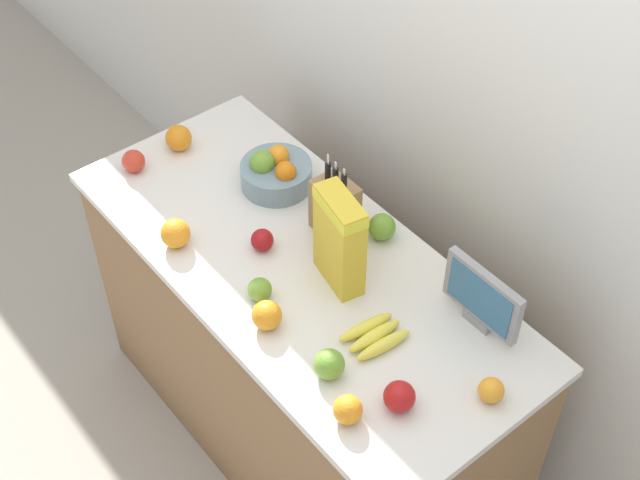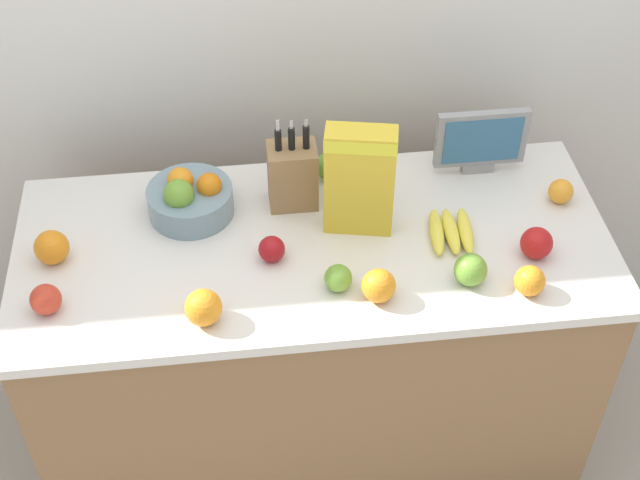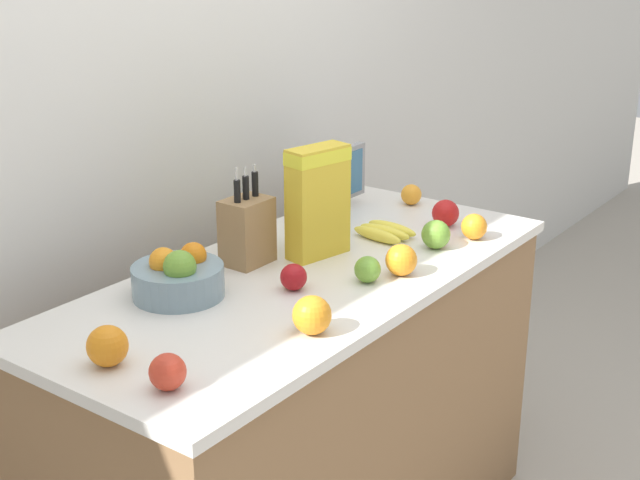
{
  "view_description": "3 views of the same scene",
  "coord_description": "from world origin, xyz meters",
  "px_view_note": "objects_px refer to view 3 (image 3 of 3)",
  "views": [
    {
      "loc": [
        1.43,
        -1.08,
        2.83
      ],
      "look_at": [
        0.03,
        0.05,
        1.0
      ],
      "focal_mm": 50.0,
      "sensor_mm": 36.0,
      "label": 1
    },
    {
      "loc": [
        -0.18,
        -1.67,
        2.51
      ],
      "look_at": [
        0.01,
        -0.04,
        0.96
      ],
      "focal_mm": 50.0,
      "sensor_mm": 36.0,
      "label": 2
    },
    {
      "loc": [
        -1.74,
        -1.34,
        1.79
      ],
      "look_at": [
        0.02,
        -0.04,
        1.01
      ],
      "focal_mm": 50.0,
      "sensor_mm": 36.0,
      "label": 3
    }
  ],
  "objects_px": {
    "orange_front_center": "(411,195)",
    "orange_by_cereal": "(312,315)",
    "apple_by_knife_block": "(249,231)",
    "apple_rear": "(168,372)",
    "knife_block": "(247,230)",
    "orange_front_right": "(107,346)",
    "small_monitor": "(340,178)",
    "orange_mid_right": "(401,260)",
    "apple_leftmost": "(367,269)",
    "orange_back_center": "(474,227)",
    "banana_bunch": "(385,232)",
    "apple_near_bananas": "(446,213)",
    "apple_middle": "(294,277)",
    "cereal_box": "(318,197)",
    "apple_front": "(436,234)",
    "fruit_bowl": "(178,277)"
  },
  "relations": [
    {
      "from": "apple_middle",
      "to": "apple_leftmost",
      "type": "bearing_deg",
      "value": -38.34
    },
    {
      "from": "apple_front",
      "to": "orange_front_center",
      "type": "distance_m",
      "value": 0.42
    },
    {
      "from": "orange_front_right",
      "to": "orange_front_center",
      "type": "xyz_separation_m",
      "value": [
        1.35,
        0.07,
        -0.01
      ]
    },
    {
      "from": "apple_near_bananas",
      "to": "apple_leftmost",
      "type": "height_order",
      "value": "apple_near_bananas"
    },
    {
      "from": "apple_front",
      "to": "apple_rear",
      "type": "relative_size",
      "value": 1.1
    },
    {
      "from": "banana_bunch",
      "to": "apple_middle",
      "type": "distance_m",
      "value": 0.47
    },
    {
      "from": "apple_by_knife_block",
      "to": "apple_rear",
      "type": "xyz_separation_m",
      "value": [
        -0.74,
        -0.42,
        -0.0
      ]
    },
    {
      "from": "small_monitor",
      "to": "orange_front_center",
      "type": "xyz_separation_m",
      "value": [
        0.19,
        -0.15,
        -0.08
      ]
    },
    {
      "from": "knife_block",
      "to": "orange_by_cereal",
      "type": "relative_size",
      "value": 3.05
    },
    {
      "from": "knife_block",
      "to": "orange_back_center",
      "type": "xyz_separation_m",
      "value": [
        0.54,
        -0.41,
        -0.06
      ]
    },
    {
      "from": "small_monitor",
      "to": "orange_front_right",
      "type": "height_order",
      "value": "small_monitor"
    },
    {
      "from": "apple_front",
      "to": "apple_rear",
      "type": "distance_m",
      "value": 1.03
    },
    {
      "from": "apple_leftmost",
      "to": "orange_by_cereal",
      "type": "height_order",
      "value": "orange_by_cereal"
    },
    {
      "from": "apple_leftmost",
      "to": "orange_front_right",
      "type": "bearing_deg",
      "value": 165.44
    },
    {
      "from": "apple_rear",
      "to": "orange_front_right",
      "type": "distance_m",
      "value": 0.17
    },
    {
      "from": "small_monitor",
      "to": "orange_front_center",
      "type": "distance_m",
      "value": 0.26
    },
    {
      "from": "cereal_box",
      "to": "apple_leftmost",
      "type": "relative_size",
      "value": 4.46
    },
    {
      "from": "apple_front",
      "to": "orange_front_center",
      "type": "bearing_deg",
      "value": 40.46
    },
    {
      "from": "cereal_box",
      "to": "apple_leftmost",
      "type": "xyz_separation_m",
      "value": [
        -0.08,
        -0.22,
        -0.13
      ]
    },
    {
      "from": "apple_front",
      "to": "orange_mid_right",
      "type": "relative_size",
      "value": 0.98
    },
    {
      "from": "orange_by_cereal",
      "to": "knife_block",
      "type": "bearing_deg",
      "value": 58.38
    },
    {
      "from": "apple_rear",
      "to": "orange_back_center",
      "type": "relative_size",
      "value": 0.99
    },
    {
      "from": "cereal_box",
      "to": "apple_leftmost",
      "type": "bearing_deg",
      "value": -98.97
    },
    {
      "from": "apple_middle",
      "to": "orange_mid_right",
      "type": "bearing_deg",
      "value": -33.97
    },
    {
      "from": "apple_by_knife_block",
      "to": "orange_front_right",
      "type": "bearing_deg",
      "value": -161.57
    },
    {
      "from": "banana_bunch",
      "to": "apple_front",
      "type": "relative_size",
      "value": 2.17
    },
    {
      "from": "banana_bunch",
      "to": "orange_mid_right",
      "type": "bearing_deg",
      "value": -139.18
    },
    {
      "from": "apple_front",
      "to": "orange_mid_right",
      "type": "bearing_deg",
      "value": -173.09
    },
    {
      "from": "knife_block",
      "to": "apple_middle",
      "type": "bearing_deg",
      "value": -109.06
    },
    {
      "from": "knife_block",
      "to": "apple_leftmost",
      "type": "bearing_deg",
      "value": -76.95
    },
    {
      "from": "small_monitor",
      "to": "orange_mid_right",
      "type": "height_order",
      "value": "small_monitor"
    },
    {
      "from": "orange_mid_right",
      "to": "orange_by_cereal",
      "type": "relative_size",
      "value": 0.94
    },
    {
      "from": "cereal_box",
      "to": "orange_front_right",
      "type": "relative_size",
      "value": 3.51
    },
    {
      "from": "small_monitor",
      "to": "orange_by_cereal",
      "type": "height_order",
      "value": "small_monitor"
    },
    {
      "from": "fruit_bowl",
      "to": "apple_near_bananas",
      "type": "distance_m",
      "value": 0.91
    },
    {
      "from": "orange_front_right",
      "to": "banana_bunch",
      "type": "bearing_deg",
      "value": -1.85
    },
    {
      "from": "apple_near_bananas",
      "to": "orange_mid_right",
      "type": "xyz_separation_m",
      "value": [
        -0.42,
        -0.1,
        0.0
      ]
    },
    {
      "from": "orange_front_right",
      "to": "small_monitor",
      "type": "bearing_deg",
      "value": 11.03
    },
    {
      "from": "apple_rear",
      "to": "apple_middle",
      "type": "bearing_deg",
      "value": 11.61
    },
    {
      "from": "orange_front_center",
      "to": "orange_by_cereal",
      "type": "relative_size",
      "value": 0.76
    },
    {
      "from": "small_monitor",
      "to": "orange_back_center",
      "type": "relative_size",
      "value": 3.36
    },
    {
      "from": "fruit_bowl",
      "to": "apple_leftmost",
      "type": "bearing_deg",
      "value": -42.39
    },
    {
      "from": "fruit_bowl",
      "to": "banana_bunch",
      "type": "height_order",
      "value": "fruit_bowl"
    },
    {
      "from": "banana_bunch",
      "to": "apple_near_bananas",
      "type": "relative_size",
      "value": 2.17
    },
    {
      "from": "apple_near_bananas",
      "to": "apple_front",
      "type": "xyz_separation_m",
      "value": [
        -0.19,
        -0.07,
        -0.0
      ]
    },
    {
      "from": "orange_mid_right",
      "to": "fruit_bowl",
      "type": "bearing_deg",
      "value": 140.54
    },
    {
      "from": "small_monitor",
      "to": "apple_near_bananas",
      "type": "bearing_deg",
      "value": -79.91
    },
    {
      "from": "apple_leftmost",
      "to": "orange_mid_right",
      "type": "height_order",
      "value": "orange_mid_right"
    },
    {
      "from": "apple_rear",
      "to": "orange_back_center",
      "type": "xyz_separation_m",
      "value": [
        1.16,
        -0.08,
        0.0
      ]
    },
    {
      "from": "banana_bunch",
      "to": "orange_mid_right",
      "type": "relative_size",
      "value": 2.14
    }
  ]
}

